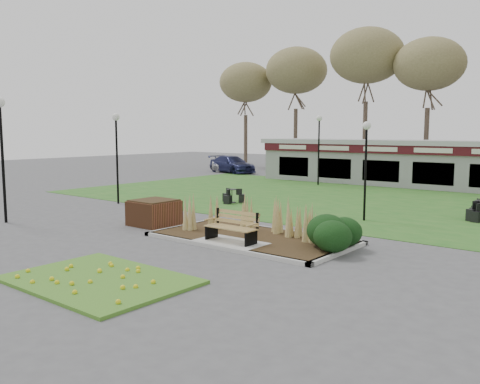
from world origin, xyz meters
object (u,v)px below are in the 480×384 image
Objects in this scene: brick_planter at (154,212)px; lamp_post_far_left at (319,134)px; car_blue at (232,164)px; park_bench at (233,226)px; lamp_post_mid_left at (116,138)px; car_silver at (232,165)px; bistro_set_a at (232,198)px; lamp_post_near_left at (1,132)px; lamp_post_mid_right at (366,149)px; food_pavilion at (441,164)px; car_black at (331,170)px.

lamp_post_far_left reaches higher than brick_planter.
lamp_post_far_left reaches higher than car_blue.
park_bench is 18.25m from lamp_post_far_left.
lamp_post_mid_left is 1.16× the size of car_silver.
brick_planter is at bearing -76.89° from bistro_set_a.
lamp_post_near_left is 1.23× the size of lamp_post_mid_right.
lamp_post_far_left is (-6.73, -2.96, 1.77)m from food_pavilion.
lamp_post_mid_left is at bearing -142.07° from car_blue.
lamp_post_far_left is (3.26, 13.31, 0.11)m from lamp_post_mid_left.
car_black is 9.26m from car_blue.
lamp_post_mid_left reaches higher than park_bench.
park_bench is at bearing -9.69° from brick_planter.
food_pavilion is at bearing 67.40° from lamp_post_near_left.
park_bench is 26.99m from car_blue.
bistro_set_a is at bearing -114.76° from food_pavilion.
park_bench is 0.38× the size of lamp_post_far_left.
bistro_set_a is (-5.86, -12.70, -1.24)m from food_pavilion.
bistro_set_a is (-7.13, 0.56, -2.55)m from lamp_post_mid_right.
lamp_post_far_left is (2.48, 19.19, -0.20)m from lamp_post_near_left.
lamp_post_mid_right reaches higher than car_silver.
lamp_post_far_left is at bearing 127.88° from lamp_post_mid_right.
park_bench is at bearing -19.00° from lamp_post_mid_left.
car_black is at bearing -74.83° from car_blue.
brick_planter is at bearing 33.47° from lamp_post_near_left.
lamp_post_near_left is at bearing -158.94° from car_silver.
food_pavilion is 5.53× the size of lamp_post_far_left.
car_silver is (-8.03, 23.19, -2.81)m from lamp_post_near_left.
lamp_post_mid_right is 3.19× the size of bistro_set_a.
lamp_post_near_left is at bearing -139.74° from lamp_post_mid_right.
lamp_post_far_left reaches higher than bistro_set_a.
bistro_set_a is at bearing 40.81° from lamp_post_mid_left.
food_pavilion reaches higher than brick_planter.
brick_planter is at bearing -145.32° from car_silver.
park_bench is at bearing -68.10° from lamp_post_far_left.
car_black is at bearing 107.58° from lamp_post_far_left.
bistro_set_a is at bearing -125.15° from car_blue.
car_black is at bearing 172.61° from food_pavilion.
park_bench is at bearing -50.13° from bistro_set_a.
park_bench is 9.14m from bistro_set_a.
lamp_post_near_left is (-9.22, -2.43, 2.86)m from park_bench.
brick_planter is 23.78m from car_blue.
brick_planter is 0.39× the size of lamp_post_mid_right.
park_bench is at bearing 14.79° from lamp_post_near_left.
brick_planter is 0.40× the size of car_silver.
car_silver is at bearing 122.72° from brick_planter.
lamp_post_far_left is at bearing -108.87° from car_silver.
lamp_post_far_left is at bearing -156.25° from food_pavilion.
car_silver is at bearing 70.84° from car_black.
park_bench is 9.95m from lamp_post_near_left.
lamp_post_mid_right is 0.80× the size of car_blue.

